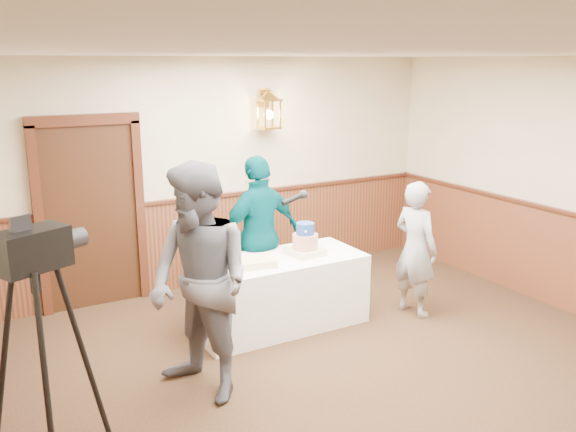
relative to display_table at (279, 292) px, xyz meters
name	(u,v)px	position (x,y,z in m)	size (l,w,h in m)	color
ground	(396,409)	(0.05, -1.90, -0.38)	(7.00, 7.00, 0.00)	#311D13
room_shell	(363,217)	(-0.01, -1.45, 1.15)	(6.02, 7.02, 2.81)	#C5B394
display_table	(279,292)	(0.00, 0.00, 0.00)	(1.80, 0.80, 0.75)	white
tiered_cake	(305,242)	(0.31, -0.03, 0.51)	(0.37, 0.37, 0.35)	beige
sheet_cake_yellow	(257,262)	(-0.31, -0.10, 0.41)	(0.36, 0.28, 0.07)	#D4BE7F
sheet_cake_green	(211,264)	(-0.72, 0.08, 0.41)	(0.30, 0.24, 0.07)	#B6E7A3
interviewer	(200,284)	(-1.22, -0.90, 0.62)	(1.66, 1.16, 1.99)	#555760
baker	(416,249)	(1.46, -0.45, 0.38)	(0.55, 0.36, 1.50)	gray
assistant_p	(260,235)	(0.02, 0.46, 0.51)	(1.04, 0.43, 1.77)	#00464E
tv_camera_rig	(46,373)	(-2.50, -1.42, 0.41)	(0.68, 0.64, 1.75)	black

